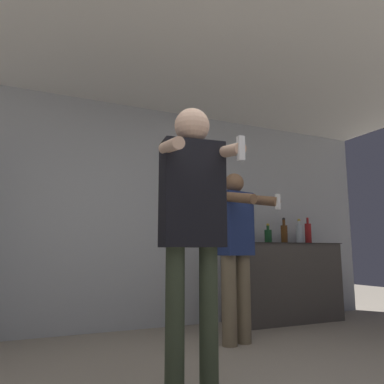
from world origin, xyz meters
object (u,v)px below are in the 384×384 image
object	(u,v)px
bottle_tall_gin	(300,233)
bottle_short_whiskey	(284,233)
person_man_side	(237,246)
bottle_green_wine	(308,233)
bottle_red_label	(268,235)
person_woman_foreground	(192,215)
bottle_brown_liquor	(240,230)

from	to	relation	value
bottle_tall_gin	bottle_short_whiskey	distance (m)	0.25
person_man_side	bottle_tall_gin	bearing A→B (deg)	28.40
bottle_short_whiskey	bottle_tall_gin	bearing A→B (deg)	-0.00
bottle_green_wine	person_man_side	distance (m)	1.76
bottle_short_whiskey	bottle_green_wine	bearing A→B (deg)	-0.00
person_man_side	bottle_red_label	bearing A→B (deg)	39.68
bottle_short_whiskey	person_woman_foreground	size ratio (longest dim) A/B	0.19
bottle_green_wine	person_woman_foreground	size ratio (longest dim) A/B	0.20
bottle_red_label	bottle_tall_gin	xyz separation A→B (m)	(0.50, 0.00, 0.04)
person_man_side	person_woman_foreground	bearing A→B (deg)	-132.22
bottle_short_whiskey	bottle_brown_liquor	distance (m)	0.66
bottle_red_label	bottle_tall_gin	size ratio (longest dim) A/B	0.76
bottle_green_wine	person_woman_foreground	bearing A→B (deg)	-144.29
person_woman_foreground	person_man_side	world-z (taller)	person_woman_foreground
bottle_tall_gin	person_woman_foreground	world-z (taller)	person_woman_foreground
bottle_short_whiskey	bottle_brown_liquor	world-z (taller)	bottle_brown_liquor
bottle_short_whiskey	bottle_green_wine	distance (m)	0.39
bottle_red_label	bottle_short_whiskey	bearing A→B (deg)	0.00
bottle_tall_gin	bottle_red_label	bearing A→B (deg)	180.00
bottle_green_wine	person_woman_foreground	distance (m)	3.08
bottle_short_whiskey	bottle_brown_liquor	xyz separation A→B (m)	(-0.66, 0.00, 0.02)
bottle_red_label	person_woman_foreground	size ratio (longest dim) A/B	0.14
person_woman_foreground	person_man_side	bearing A→B (deg)	47.78
bottle_short_whiskey	bottle_brown_liquor	size ratio (longest dim) A/B	0.87
bottle_brown_liquor	bottle_green_wine	bearing A→B (deg)	-0.00
bottle_short_whiskey	bottle_green_wine	xyz separation A→B (m)	(0.39, -0.00, 0.01)
bottle_short_whiskey	bottle_green_wine	size ratio (longest dim) A/B	0.95
bottle_short_whiskey	person_woman_foreground	xyz separation A→B (m)	(-2.11, -1.80, -0.01)
bottle_brown_liquor	person_man_side	bearing A→B (deg)	-124.09
bottle_green_wine	bottle_brown_liquor	distance (m)	1.05
bottle_tall_gin	bottle_brown_liquor	distance (m)	0.90
bottle_green_wine	bottle_brown_liquor	xyz separation A→B (m)	(-1.05, 0.00, 0.01)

